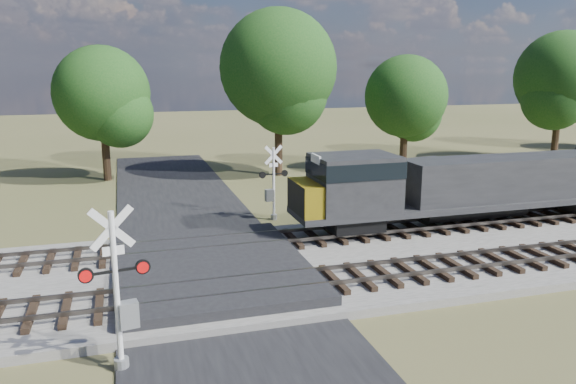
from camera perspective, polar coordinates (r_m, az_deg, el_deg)
name	(u,v)px	position (r m, az deg, el deg)	size (l,w,h in m)	color
ground	(214,281)	(21.38, -7.50, -8.98)	(160.00, 160.00, 0.00)	#4D502B
ballast_bed	(443,249)	(25.17, 15.49, -5.60)	(140.00, 10.00, 0.30)	gray
road	(214,280)	(21.36, -7.50, -8.88)	(7.00, 60.00, 0.08)	black
crossing_panel	(212,269)	(21.72, -7.74, -7.73)	(7.00, 9.00, 0.62)	#262628
track_near	(311,281)	(20.10, 2.33, -9.04)	(140.00, 2.60, 0.33)	black
track_far	(274,240)	(24.61, -1.44, -4.90)	(140.00, 2.60, 0.33)	black
crossing_signal_near	(121,304)	(15.39, -16.61, -10.81)	(1.79, 0.46, 4.48)	silver
crossing_signal_far	(272,189)	(28.91, -1.61, 0.27)	(1.57, 0.37, 3.92)	silver
equipment_shed	(429,185)	(32.39, 14.13, 0.67)	(4.36, 4.36, 2.58)	#482E1F
treeline	(267,81)	(40.38, -2.16, 11.19)	(82.95, 10.16, 11.84)	black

